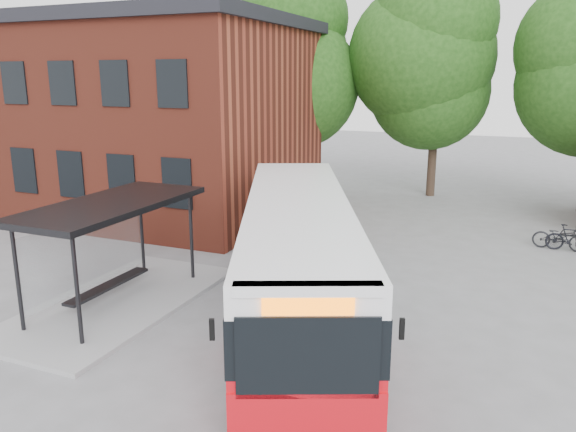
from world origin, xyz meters
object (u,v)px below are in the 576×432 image
at_px(city_bus, 297,258).
at_px(bicycle_0, 560,237).
at_px(bus_shelter, 115,254).
at_px(bicycle_1, 570,238).

height_order(city_bus, bicycle_0, city_bus).
xyz_separation_m(bus_shelter, bicycle_0, (11.29, 10.16, -0.97)).
distance_m(bus_shelter, bicycle_0, 15.21).
xyz_separation_m(bus_shelter, city_bus, (4.74, 1.30, 0.09)).
xyz_separation_m(bicycle_0, bicycle_1, (0.33, -0.04, 0.01)).
bearing_deg(bicycle_0, bus_shelter, 136.68).
bearing_deg(bicycle_1, bus_shelter, 128.62).
relative_size(city_bus, bicycle_0, 6.65).
relative_size(bus_shelter, bicycle_0, 3.85).
distance_m(bus_shelter, city_bus, 4.91).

